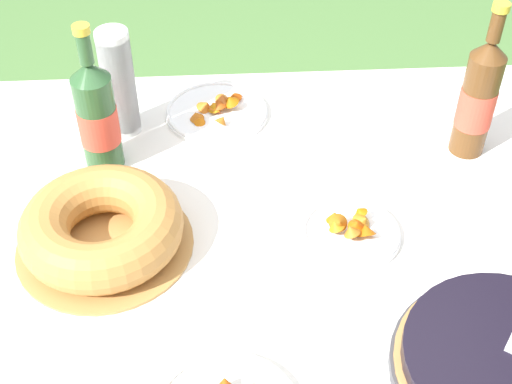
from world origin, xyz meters
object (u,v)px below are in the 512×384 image
(bundt_cake, at_px, (102,228))
(snack_plate_right, at_px, (351,231))
(berry_tart, at_px, (507,365))
(cup_stack, at_px, (119,83))
(serving_knife, at_px, (507,366))
(cider_bottle_amber, at_px, (478,98))
(snack_plate_near, at_px, (217,111))
(cider_bottle_green, at_px, (97,116))

(bundt_cake, bearing_deg, snack_plate_right, 0.10)
(berry_tart, distance_m, snack_plate_right, 0.38)
(bundt_cake, distance_m, cup_stack, 0.37)
(berry_tart, xyz_separation_m, snack_plate_right, (-0.20, 0.33, -0.01))
(berry_tart, bearing_deg, serving_knife, -126.10)
(bundt_cake, height_order, snack_plate_right, bundt_cake)
(berry_tart, xyz_separation_m, cider_bottle_amber, (0.10, 0.58, 0.11))
(snack_plate_right, bearing_deg, serving_knife, -62.53)
(bundt_cake, distance_m, snack_plate_right, 0.47)
(cup_stack, bearing_deg, serving_knife, -48.01)
(berry_tart, distance_m, bundt_cake, 0.75)
(bundt_cake, bearing_deg, cider_bottle_amber, 18.14)
(berry_tart, xyz_separation_m, cup_stack, (-0.66, 0.69, 0.10))
(snack_plate_near, distance_m, snack_plate_right, 0.48)
(serving_knife, height_order, cup_stack, cup_stack)
(cup_stack, relative_size, snack_plate_right, 1.31)
(cup_stack, xyz_separation_m, snack_plate_near, (0.21, 0.04, -0.11))
(cider_bottle_green, bearing_deg, cup_stack, 73.96)
(serving_knife, height_order, snack_plate_right, serving_knife)
(serving_knife, distance_m, cider_bottle_amber, 0.62)
(cider_bottle_green, relative_size, snack_plate_near, 1.40)
(berry_tart, height_order, bundt_cake, bundt_cake)
(bundt_cake, xyz_separation_m, snack_plate_right, (0.47, 0.00, -0.04))
(cup_stack, distance_m, cider_bottle_green, 0.12)
(berry_tart, xyz_separation_m, snack_plate_near, (-0.45, 0.74, -0.02))
(berry_tart, relative_size, serving_knife, 1.17)
(cider_bottle_amber, relative_size, snack_plate_right, 1.82)
(cider_bottle_green, xyz_separation_m, snack_plate_near, (0.24, 0.16, -0.11))
(snack_plate_near, height_order, snack_plate_right, snack_plate_right)
(serving_knife, relative_size, cup_stack, 1.25)
(cup_stack, distance_m, snack_plate_right, 0.60)
(serving_knife, height_order, snack_plate_near, serving_knife)
(snack_plate_near, bearing_deg, cider_bottle_amber, -16.14)
(cup_stack, relative_size, cider_bottle_green, 0.76)
(serving_knife, bearing_deg, berry_tart, 0.00)
(cup_stack, bearing_deg, bundt_cake, -91.64)
(cider_bottle_green, bearing_deg, snack_plate_right, -26.51)
(snack_plate_right, bearing_deg, berry_tart, -58.59)
(serving_knife, xyz_separation_m, bundt_cake, (-0.65, 0.35, -0.01))
(serving_knife, bearing_deg, snack_plate_near, 65.85)
(cup_stack, bearing_deg, snack_plate_right, -38.38)
(berry_tart, bearing_deg, cider_bottle_green, 140.49)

